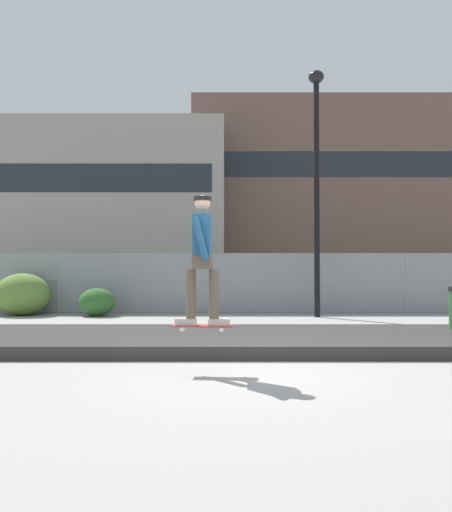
{
  "coord_description": "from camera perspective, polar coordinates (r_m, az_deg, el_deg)",
  "views": [
    {
      "loc": [
        -0.2,
        -6.75,
        1.39
      ],
      "look_at": [
        -0.16,
        5.07,
        1.67
      ],
      "focal_mm": 35.58,
      "sensor_mm": 36.0,
      "label": 1
    }
  ],
  "objects": [
    {
      "name": "shrub_left",
      "position": [
        16.06,
        -22.07,
        -4.02
      ],
      "size": [
        1.6,
        1.31,
        1.24
      ],
      "color": "#567A33",
      "rests_on": "ground_plane"
    },
    {
      "name": "chain_fence",
      "position": [
        15.51,
        0.55,
        -3.05
      ],
      "size": [
        21.35,
        0.06,
        1.85
      ],
      "color": "gray",
      "rests_on": "ground_plane"
    },
    {
      "name": "library_building",
      "position": [
        52.02,
        -14.93,
        5.38
      ],
      "size": [
        26.01,
        12.12,
        14.92
      ],
      "color": "gray",
      "rests_on": "ground_plane"
    },
    {
      "name": "parked_car_near",
      "position": [
        18.79,
        -6.18,
        -3.04
      ],
      "size": [
        4.55,
        2.26,
        1.66
      ],
      "color": "#474C54",
      "rests_on": "ground_plane"
    },
    {
      "name": "street_lamp",
      "position": [
        14.91,
        9.98,
        10.17
      ],
      "size": [
        0.44,
        0.44,
        7.05
      ],
      "color": "black",
      "rests_on": "ground_plane"
    },
    {
      "name": "skateboard",
      "position": [
        6.75,
        -2.85,
        -7.91
      ],
      "size": [
        0.81,
        0.26,
        0.07
      ],
      "color": "#B22D2D"
    },
    {
      "name": "shrub_center",
      "position": [
        15.13,
        -14.49,
        -5.05
      ],
      "size": [
        1.04,
        0.85,
        0.81
      ],
      "color": "#2D5B28",
      "rests_on": "ground_plane"
    },
    {
      "name": "office_block",
      "position": [
        57.02,
        12.29,
        6.57
      ],
      "size": [
        31.21,
        12.71,
        18.48
      ],
      "color": "brown",
      "rests_on": "ground_plane"
    },
    {
      "name": "ground_plane",
      "position": [
        6.89,
        1.5,
        -12.97
      ],
      "size": [
        120.0,
        120.0,
        0.0
      ],
      "primitive_type": "plane",
      "color": "gray"
    },
    {
      "name": "gravel_berm",
      "position": [
        9.16,
        1.07,
        -9.39
      ],
      "size": [
        17.48,
        3.04,
        0.22
      ],
      "primitive_type": "cube",
      "color": "#33302D",
      "rests_on": "ground_plane"
    },
    {
      "name": "parked_car_mid",
      "position": [
        19.45,
        14.74,
        -2.95
      ],
      "size": [
        4.5,
        2.15,
        1.66
      ],
      "color": "black",
      "rests_on": "ground_plane"
    },
    {
      "name": "skater",
      "position": [
        6.71,
        -2.84,
        0.53
      ],
      "size": [
        0.73,
        0.59,
        1.73
      ],
      "color": "#B2ADA8",
      "rests_on": "skateboard"
    }
  ]
}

